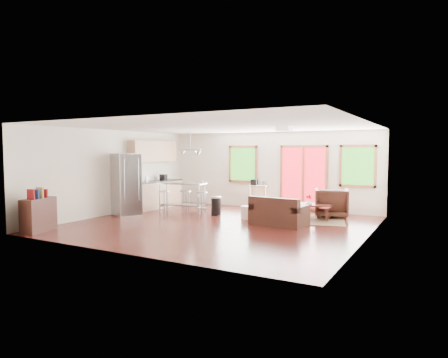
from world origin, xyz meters
The scene contains 29 objects.
floor centered at (0.00, 0.00, -0.01)m, with size 7.50×7.00×0.02m, color black.
ceiling centered at (0.00, 0.00, 2.61)m, with size 7.50×7.00×0.02m, color white.
back_wall centered at (0.00, 3.51, 1.30)m, with size 7.50×0.02×2.60m, color silver.
left_wall centered at (-3.76, 0.00, 1.30)m, with size 0.02×7.00×2.60m, color silver.
right_wall centered at (3.76, 0.00, 1.30)m, with size 0.02×7.00×2.60m, color silver.
front_wall centered at (0.00, -3.51, 1.30)m, with size 7.50×0.02×2.60m, color silver.
window_left centered at (-1.00, 3.46, 1.50)m, with size 1.10×0.05×1.30m.
french_doors centered at (1.20, 3.46, 1.10)m, with size 1.60×0.05×2.10m.
window_right centered at (2.90, 3.46, 1.50)m, with size 1.10×0.05×1.30m.
rug centered at (1.72, 1.80, 0.01)m, with size 2.31×1.78×0.02m, color #485A3B.
loveseat centered at (1.42, 0.69, 0.30)m, with size 1.51×0.96×0.76m.
coffee_table centered at (1.92, 2.01, 0.38)m, with size 1.17×0.77×0.44m.
armchair centered at (2.34, 2.60, 0.48)m, with size 0.93×0.87×0.95m, color black.
ottoman centered at (0.93, 2.46, 0.20)m, with size 0.59×0.59×0.39m, color black.
pouf centered at (0.29, 1.21, 0.19)m, with size 0.42×0.42×0.37m, color silver.
vase centered at (1.91, 1.76, 0.52)m, with size 0.25×0.26×0.33m.
book centered at (2.31, 1.60, 0.56)m, with size 0.24×0.03×0.32m, color maroon.
cabinets centered at (-3.49, 1.70, 0.93)m, with size 0.64×2.24×2.30m.
refrigerator centered at (-3.32, 0.08, 0.94)m, with size 0.97×0.96×1.88m.
island centered at (-2.10, 1.31, 0.65)m, with size 1.57×0.82×0.95m.
cup centered at (-1.36, 1.35, 1.01)m, with size 0.11×0.09×0.11m, color white.
bar_stool_a centered at (-2.55, 0.96, 0.52)m, with size 0.34×0.34×0.71m.
bar_stool_b centered at (-1.87, 1.17, 0.54)m, with size 0.42×0.42×0.73m.
bar_stool_c centered at (-1.26, 1.16, 0.54)m, with size 0.40×0.40×0.72m.
trash_can centered at (-0.85, 1.32, 0.29)m, with size 0.40×0.40×0.57m.
kitchen_cart centered at (-0.35, 3.35, 0.68)m, with size 0.67×0.45×0.99m.
bookshelf centered at (-3.35, -2.93, 0.43)m, with size 0.60×0.99×1.09m.
ceiling_flush centered at (1.60, 0.60, 2.53)m, with size 0.35×0.35×0.12m, color white.
pendant_light centered at (-1.90, 1.50, 1.90)m, with size 0.80×0.18×0.79m.
Camera 1 is at (5.24, -9.11, 1.95)m, focal length 32.00 mm.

